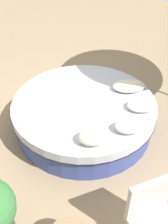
{
  "coord_description": "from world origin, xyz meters",
  "views": [
    {
      "loc": [
        -0.43,
        -3.48,
        3.26
      ],
      "look_at": [
        0.0,
        0.0,
        0.33
      ],
      "focal_mm": 43.19,
      "sensor_mm": 36.0,
      "label": 1
    }
  ],
  "objects_px": {
    "throw_pillow_2": "(142,105)",
    "throw_pillow_3": "(129,86)",
    "patio_chair": "(153,214)",
    "throw_pillow_0": "(94,137)",
    "throw_pillow_1": "(130,126)",
    "round_bed": "(84,114)"
  },
  "relations": [
    {
      "from": "throw_pillow_2",
      "to": "throw_pillow_1",
      "type": "bearing_deg",
      "value": -123.77
    },
    {
      "from": "throw_pillow_0",
      "to": "patio_chair",
      "type": "bearing_deg",
      "value": -67.38
    },
    {
      "from": "throw_pillow_1",
      "to": "patio_chair",
      "type": "relative_size",
      "value": 0.45
    },
    {
      "from": "throw_pillow_1",
      "to": "throw_pillow_3",
      "type": "xyz_separation_m",
      "value": [
        0.25,
        1.02,
        -0.03
      ]
    },
    {
      "from": "throw_pillow_0",
      "to": "throw_pillow_1",
      "type": "xyz_separation_m",
      "value": [
        0.55,
        0.16,
        -0.0
      ]
    },
    {
      "from": "throw_pillow_2",
      "to": "throw_pillow_3",
      "type": "height_order",
      "value": "same"
    },
    {
      "from": "round_bed",
      "to": "patio_chair",
      "type": "bearing_deg",
      "value": -76.56
    },
    {
      "from": "round_bed",
      "to": "throw_pillow_1",
      "type": "distance_m",
      "value": 1.02
    },
    {
      "from": "throw_pillow_1",
      "to": "patio_chair",
      "type": "distance_m",
      "value": 1.3
    },
    {
      "from": "throw_pillow_2",
      "to": "throw_pillow_0",
      "type": "bearing_deg",
      "value": -143.78
    },
    {
      "from": "throw_pillow_2",
      "to": "throw_pillow_3",
      "type": "xyz_separation_m",
      "value": [
        -0.07,
        0.54,
        -0.0
      ]
    },
    {
      "from": "round_bed",
      "to": "throw_pillow_0",
      "type": "distance_m",
      "value": 1.0
    },
    {
      "from": "throw_pillow_0",
      "to": "throw_pillow_2",
      "type": "relative_size",
      "value": 0.9
    },
    {
      "from": "throw_pillow_1",
      "to": "throw_pillow_3",
      "type": "height_order",
      "value": "throw_pillow_1"
    },
    {
      "from": "throw_pillow_3",
      "to": "patio_chair",
      "type": "distance_m",
      "value": 2.34
    },
    {
      "from": "throw_pillow_3",
      "to": "patio_chair",
      "type": "xyz_separation_m",
      "value": [
        -0.32,
        -2.32,
        -0.06
      ]
    },
    {
      "from": "throw_pillow_1",
      "to": "throw_pillow_2",
      "type": "bearing_deg",
      "value": 56.23
    },
    {
      "from": "throw_pillow_3",
      "to": "patio_chair",
      "type": "bearing_deg",
      "value": -97.86
    },
    {
      "from": "throw_pillow_1",
      "to": "throw_pillow_0",
      "type": "bearing_deg",
      "value": -163.86
    },
    {
      "from": "throw_pillow_2",
      "to": "throw_pillow_3",
      "type": "distance_m",
      "value": 0.55
    },
    {
      "from": "round_bed",
      "to": "patio_chair",
      "type": "xyz_separation_m",
      "value": [
        0.49,
        -2.06,
        0.28
      ]
    },
    {
      "from": "throw_pillow_2",
      "to": "patio_chair",
      "type": "height_order",
      "value": "patio_chair"
    }
  ]
}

